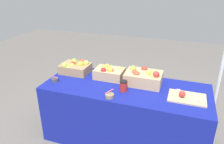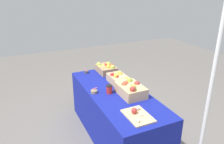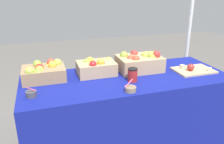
{
  "view_description": "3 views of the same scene",
  "coord_description": "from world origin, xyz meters",
  "px_view_note": "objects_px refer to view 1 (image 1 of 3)",
  "views": [
    {
      "loc": [
        0.59,
        -2.15,
        1.9
      ],
      "look_at": [
        -0.18,
        0.05,
        0.87
      ],
      "focal_mm": 34.77,
      "sensor_mm": 36.0,
      "label": 1
    },
    {
      "loc": [
        2.53,
        -1.23,
        2.15
      ],
      "look_at": [
        -0.05,
        -0.04,
        1.02
      ],
      "focal_mm": 35.66,
      "sensor_mm": 36.0,
      "label": 2
    },
    {
      "loc": [
        -0.73,
        -1.85,
        1.53
      ],
      "look_at": [
        -0.14,
        0.03,
        0.79
      ],
      "focal_mm": 37.04,
      "sensor_mm": 36.0,
      "label": 3
    }
  ],
  "objects_px": {
    "apple_crate_middle": "(109,73)",
    "coffee_cup": "(124,86)",
    "apple_crate_left": "(75,67)",
    "apple_crate_right": "(144,77)",
    "cutting_board_front": "(186,97)",
    "sample_bowl_near": "(55,80)",
    "sample_bowl_mid": "(110,96)"
  },
  "relations": [
    {
      "from": "apple_crate_middle",
      "to": "cutting_board_front",
      "type": "distance_m",
      "value": 0.95
    },
    {
      "from": "apple_crate_left",
      "to": "cutting_board_front",
      "type": "bearing_deg",
      "value": -8.94
    },
    {
      "from": "apple_crate_right",
      "to": "coffee_cup",
      "type": "bearing_deg",
      "value": -125.75
    },
    {
      "from": "cutting_board_front",
      "to": "sample_bowl_near",
      "type": "relative_size",
      "value": 3.97
    },
    {
      "from": "sample_bowl_near",
      "to": "coffee_cup",
      "type": "height_order",
      "value": "coffee_cup"
    },
    {
      "from": "cutting_board_front",
      "to": "coffee_cup",
      "type": "xyz_separation_m",
      "value": [
        -0.66,
        -0.05,
        0.04
      ]
    },
    {
      "from": "coffee_cup",
      "to": "sample_bowl_near",
      "type": "bearing_deg",
      "value": -176.48
    },
    {
      "from": "apple_crate_left",
      "to": "coffee_cup",
      "type": "bearing_deg",
      "value": -20.4
    },
    {
      "from": "cutting_board_front",
      "to": "sample_bowl_mid",
      "type": "height_order",
      "value": "sample_bowl_mid"
    },
    {
      "from": "apple_crate_middle",
      "to": "apple_crate_right",
      "type": "height_order",
      "value": "apple_crate_right"
    },
    {
      "from": "cutting_board_front",
      "to": "sample_bowl_near",
      "type": "xyz_separation_m",
      "value": [
        -1.51,
        -0.11,
        0.01
      ]
    },
    {
      "from": "cutting_board_front",
      "to": "sample_bowl_near",
      "type": "bearing_deg",
      "value": -175.98
    },
    {
      "from": "apple_crate_left",
      "to": "apple_crate_middle",
      "type": "relative_size",
      "value": 1.04
    },
    {
      "from": "sample_bowl_near",
      "to": "apple_crate_right",
      "type": "bearing_deg",
      "value": 16.02
    },
    {
      "from": "apple_crate_left",
      "to": "sample_bowl_near",
      "type": "bearing_deg",
      "value": -108.44
    },
    {
      "from": "apple_crate_left",
      "to": "apple_crate_right",
      "type": "bearing_deg",
      "value": -2.12
    },
    {
      "from": "apple_crate_middle",
      "to": "apple_crate_right",
      "type": "distance_m",
      "value": 0.44
    },
    {
      "from": "cutting_board_front",
      "to": "sample_bowl_near",
      "type": "height_order",
      "value": "sample_bowl_near"
    },
    {
      "from": "apple_crate_middle",
      "to": "sample_bowl_near",
      "type": "bearing_deg",
      "value": -151.74
    },
    {
      "from": "apple_crate_middle",
      "to": "cutting_board_front",
      "type": "bearing_deg",
      "value": -12.64
    },
    {
      "from": "sample_bowl_near",
      "to": "apple_crate_left",
      "type": "bearing_deg",
      "value": 71.56
    },
    {
      "from": "apple_crate_left",
      "to": "sample_bowl_mid",
      "type": "relative_size",
      "value": 3.81
    },
    {
      "from": "apple_crate_middle",
      "to": "sample_bowl_mid",
      "type": "relative_size",
      "value": 3.66
    },
    {
      "from": "apple_crate_left",
      "to": "apple_crate_middle",
      "type": "bearing_deg",
      "value": -1.52
    },
    {
      "from": "apple_crate_middle",
      "to": "sample_bowl_mid",
      "type": "height_order",
      "value": "apple_crate_middle"
    },
    {
      "from": "apple_crate_middle",
      "to": "apple_crate_right",
      "type": "xyz_separation_m",
      "value": [
        0.44,
        -0.02,
        0.02
      ]
    },
    {
      "from": "apple_crate_middle",
      "to": "coffee_cup",
      "type": "xyz_separation_m",
      "value": [
        0.26,
        -0.26,
        -0.01
      ]
    },
    {
      "from": "apple_crate_left",
      "to": "apple_crate_right",
      "type": "xyz_separation_m",
      "value": [
        0.91,
        -0.03,
        0.01
      ]
    },
    {
      "from": "apple_crate_middle",
      "to": "apple_crate_right",
      "type": "relative_size",
      "value": 0.84
    },
    {
      "from": "apple_crate_middle",
      "to": "sample_bowl_mid",
      "type": "distance_m",
      "value": 0.48
    },
    {
      "from": "sample_bowl_mid",
      "to": "sample_bowl_near",
      "type": "bearing_deg",
      "value": 169.59
    },
    {
      "from": "apple_crate_middle",
      "to": "cutting_board_front",
      "type": "height_order",
      "value": "apple_crate_middle"
    }
  ]
}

